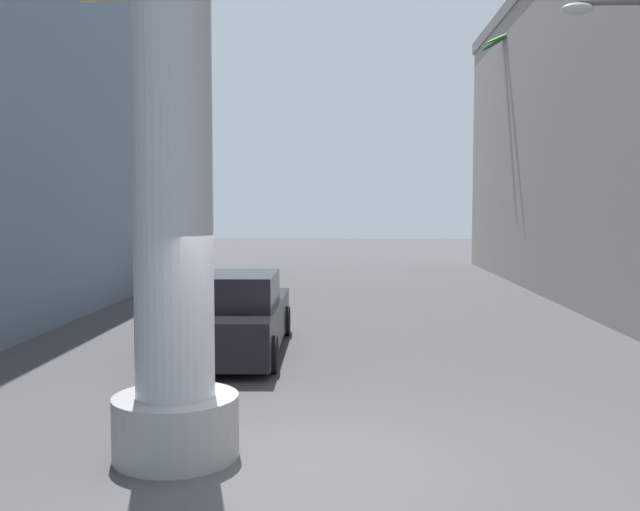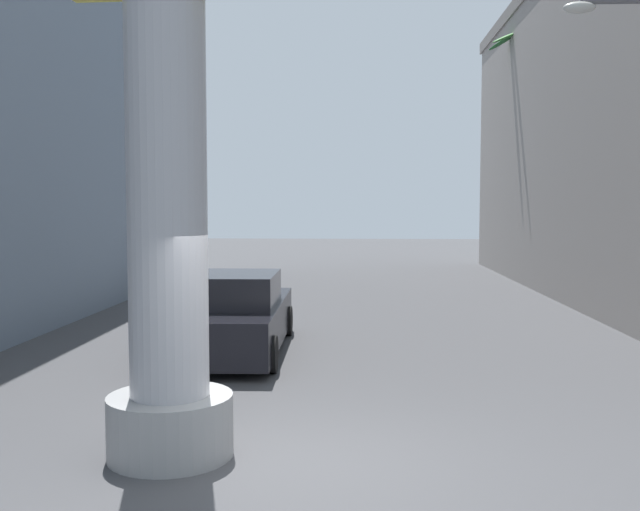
{
  "view_description": "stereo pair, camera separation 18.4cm",
  "coord_description": "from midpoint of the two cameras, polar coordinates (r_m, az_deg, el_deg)",
  "views": [
    {
      "loc": [
        0.49,
        -7.52,
        2.82
      ],
      "look_at": [
        0.0,
        4.82,
        1.96
      ],
      "focal_mm": 40.0,
      "sensor_mm": 36.0,
      "label": 1
    },
    {
      "loc": [
        0.67,
        -7.51,
        2.82
      ],
      "look_at": [
        0.0,
        4.82,
        1.96
      ],
      "focal_mm": 40.0,
      "sensor_mm": 36.0,
      "label": 2
    }
  ],
  "objects": [
    {
      "name": "neon_sign_pole",
      "position": [
        8.17,
        -12.47,
        14.99
      ],
      "size": [
        2.79,
        1.41,
        10.24
      ],
      "color": "#9E9EA3",
      "rests_on": "ground"
    },
    {
      "name": "palm_tree_far_right",
      "position": [
        29.27,
        14.96,
        9.22
      ],
      "size": [
        2.59,
        2.61,
        9.64
      ],
      "color": "brown",
      "rests_on": "ground"
    },
    {
      "name": "ground_plane",
      "position": [
        17.75,
        0.37,
        -5.16
      ],
      "size": [
        88.35,
        88.35,
        0.0
      ],
      "primitive_type": "plane",
      "color": "#424244"
    },
    {
      "name": "car_lead",
      "position": [
        13.83,
        -7.52,
        -4.86
      ],
      "size": [
        2.13,
        5.07,
        1.56
      ],
      "color": "black",
      "rests_on": "ground"
    },
    {
      "name": "pedestrian_far_left",
      "position": [
        22.62,
        -13.12,
        -0.81
      ],
      "size": [
        0.48,
        0.48,
        1.67
      ],
      "color": "gray",
      "rests_on": "ground"
    }
  ]
}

